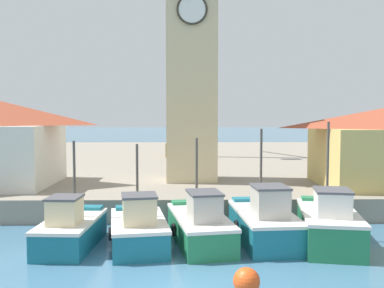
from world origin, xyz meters
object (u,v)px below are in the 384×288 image
Objects in this scene: fishing_boat_left_outer at (138,228)px; fishing_boat_left_inner at (200,225)px; fishing_boat_far_left at (71,229)px; fishing_boat_mid_left at (265,222)px; port_crane_near at (177,88)px; clock_tower at (192,49)px; fishing_boat_center at (329,224)px; mooring_buoy at (247,281)px.

fishing_boat_left_inner is (2.33, 0.43, 0.02)m from fishing_boat_left_outer.
fishing_boat_mid_left is at bearing 4.82° from fishing_boat_far_left.
fishing_boat_far_left is 0.94× the size of fishing_boat_left_outer.
fishing_boat_far_left is 0.80× the size of fishing_boat_left_inner.
port_crane_near is (1.09, 23.76, 6.52)m from fishing_boat_left_outer.
fishing_boat_far_left is at bearing -98.62° from port_crane_near.
port_crane_near reaches higher than clock_tower.
fishing_boat_left_outer is 0.85× the size of fishing_boat_left_inner.
fishing_boat_center is at bearing 0.89° from fishing_boat_left_outer.
fishing_boat_left_inner reaches higher than fishing_boat_left_outer.
clock_tower is at bearing 107.05° from fishing_boat_mid_left.
fishing_boat_left_inner is 6.89× the size of mooring_buoy.
mooring_buoy is at bearing -84.77° from clock_tower.
fishing_boat_mid_left is at bearing 6.98° from fishing_boat_left_outer.
fishing_boat_left_outer is 0.89× the size of fishing_boat_center.
clock_tower reaches higher than fishing_boat_mid_left.
fishing_boat_mid_left is 12.12m from clock_tower.
port_crane_near is (-6.13, 23.65, 6.42)m from fishing_boat_center.
fishing_boat_mid_left is 2.41m from fishing_boat_center.
clock_tower is at bearing 63.54° from fishing_boat_far_left.
port_crane_near reaches higher than fishing_boat_left_outer.
port_crane_near is 21.84× the size of mooring_buoy.
fishing_boat_left_outer is at bearing -92.62° from port_crane_near.
fishing_boat_left_outer is 0.28× the size of clock_tower.
fishing_boat_far_left is at bearing -116.46° from clock_tower.
fishing_boat_center is (4.89, -0.32, 0.08)m from fishing_boat_left_inner.
fishing_boat_left_outer is at bearing 127.24° from mooring_buoy.
clock_tower reaches higher than fishing_boat_center.
fishing_boat_left_inner is 0.32× the size of port_crane_near.
fishing_boat_left_outer is at bearing 0.61° from fishing_boat_far_left.
fishing_boat_center is 0.30× the size of port_crane_near.
fishing_boat_left_inner is 5.09m from mooring_buoy.
fishing_boat_center is at bearing -75.46° from port_crane_near.
mooring_buoy is (1.11, -4.95, -0.34)m from fishing_boat_left_inner.
fishing_boat_far_left reaches higher than fishing_boat_left_outer.
fishing_boat_left_inner is 4.90m from fishing_boat_center.
fishing_boat_center reaches higher than fishing_boat_left_inner.
fishing_boat_left_inner is 24.25m from port_crane_near.
port_crane_near reaches higher than fishing_boat_mid_left.
fishing_boat_center reaches higher than mooring_buoy.
fishing_boat_left_inner is at bearing 176.27° from fishing_boat_center.
fishing_boat_center is (9.74, 0.14, 0.11)m from fishing_boat_far_left.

